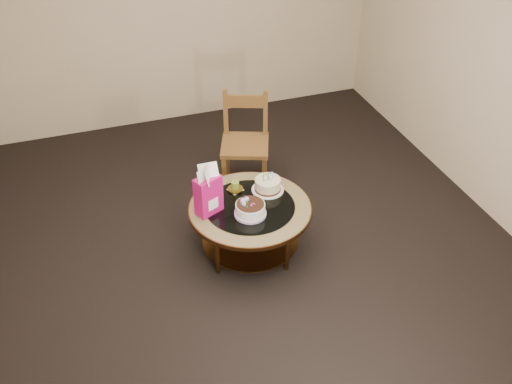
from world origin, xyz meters
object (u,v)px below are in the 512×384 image
object	(u,v)px
coffee_table	(250,214)
cream_cake	(268,185)
gift_bag	(208,190)
dining_chair	(245,142)
decorated_cake	(250,210)

from	to	relation	value
coffee_table	cream_cake	world-z (taller)	cream_cake
cream_cake	gift_bag	world-z (taller)	gift_bag
dining_chair	cream_cake	bearing A→B (deg)	-72.95
dining_chair	decorated_cake	bearing A→B (deg)	-85.26
decorated_cake	cream_cake	xyz separation A→B (m)	(0.25, 0.27, 0.00)
gift_bag	dining_chair	bearing A→B (deg)	32.12
decorated_cake	cream_cake	world-z (taller)	cream_cake
coffee_table	cream_cake	bearing A→B (deg)	36.85
decorated_cake	gift_bag	bearing A→B (deg)	153.87
cream_cake	coffee_table	bearing A→B (deg)	-152.64
coffee_table	cream_cake	distance (m)	0.30
coffee_table	gift_bag	size ratio (longest dim) A/B	2.39
coffee_table	gift_bag	xyz separation A→B (m)	(-0.33, 0.04, 0.29)
cream_cake	dining_chair	distance (m)	0.77
decorated_cake	gift_bag	size ratio (longest dim) A/B	0.61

